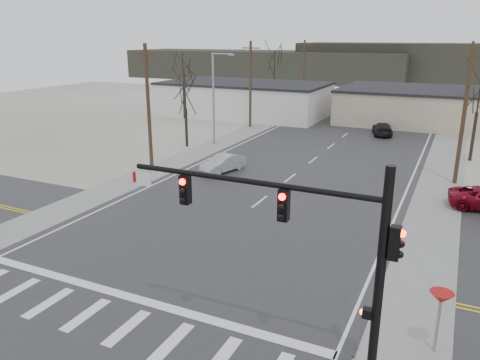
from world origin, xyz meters
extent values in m
plane|color=beige|center=(0.00, 0.00, 0.00)|extent=(140.00, 140.00, 0.00)
cube|color=#29292C|center=(0.00, 15.00, 0.02)|extent=(18.00, 110.00, 0.05)
cube|color=#29292C|center=(0.00, 0.00, 0.02)|extent=(90.00, 10.00, 0.04)
cube|color=gray|center=(-10.60, 20.00, 0.03)|extent=(3.00, 90.00, 0.06)
cube|color=gray|center=(10.60, 20.00, 0.03)|extent=(3.00, 90.00, 0.06)
cylinder|color=black|center=(9.80, -6.20, 3.60)|extent=(0.28, 0.28, 7.20)
cylinder|color=black|center=(5.60, -6.20, 6.20)|extent=(8.40, 0.18, 0.18)
cube|color=black|center=(6.80, -6.20, 5.60)|extent=(0.32, 0.30, 1.00)
cube|color=black|center=(3.30, -6.20, 5.60)|extent=(0.32, 0.30, 1.00)
sphere|color=#FF0C05|center=(6.80, -6.37, 5.92)|extent=(0.22, 0.22, 0.22)
sphere|color=#FF0C05|center=(3.30, -6.37, 5.92)|extent=(0.22, 0.22, 0.22)
cube|color=black|center=(10.10, -6.20, 5.00)|extent=(0.30, 0.30, 1.00)
cube|color=silver|center=(1.60, -6.20, 5.80)|extent=(0.60, 0.04, 0.60)
cube|color=black|center=(9.55, -6.20, 2.60)|extent=(0.30, 0.25, 0.30)
sphere|color=#FF5905|center=(9.40, -6.20, 2.60)|extent=(0.18, 0.18, 0.18)
cylinder|color=#A50C0C|center=(-10.20, 8.00, 0.35)|extent=(0.24, 0.24, 0.70)
sphere|color=#A50C0C|center=(-10.20, 8.00, 0.75)|extent=(0.24, 0.24, 0.24)
cylinder|color=gray|center=(11.50, -3.50, 1.05)|extent=(0.10, 0.10, 2.10)
cone|color=#A50C0C|center=(11.50, -3.50, 2.15)|extent=(0.80, 0.80, 0.40)
cube|color=silver|center=(-16.00, 40.00, 2.10)|extent=(22.00, 12.00, 4.20)
cube|color=black|center=(-16.00, 40.00, 4.35)|extent=(22.30, 12.30, 0.30)
cube|color=beige|center=(10.00, 44.00, 2.00)|extent=(26.00, 14.00, 4.00)
cube|color=black|center=(10.00, 44.00, 4.15)|extent=(26.30, 14.30, 0.30)
cylinder|color=#463420|center=(-11.50, 12.00, 5.00)|extent=(0.30, 0.30, 10.00)
cube|color=#463420|center=(-11.50, 12.00, 9.20)|extent=(2.20, 0.12, 0.12)
cube|color=#463420|center=(-11.50, 12.00, 8.50)|extent=(1.60, 0.12, 0.12)
cylinder|color=#463420|center=(-11.50, 32.00, 5.00)|extent=(0.30, 0.30, 10.00)
cube|color=#463420|center=(-11.50, 32.00, 9.20)|extent=(2.20, 0.12, 0.12)
cube|color=#463420|center=(-11.50, 32.00, 8.50)|extent=(1.60, 0.12, 0.12)
cylinder|color=#463420|center=(-11.50, 52.00, 5.00)|extent=(0.30, 0.30, 10.00)
cube|color=#463420|center=(-11.50, 52.00, 9.20)|extent=(2.20, 0.12, 0.12)
cube|color=#463420|center=(-11.50, 52.00, 8.50)|extent=(1.60, 0.12, 0.12)
cylinder|color=#463420|center=(11.50, 18.00, 5.00)|extent=(0.30, 0.30, 10.00)
cube|color=#463420|center=(11.50, 18.00, 9.20)|extent=(2.20, 0.12, 0.12)
cube|color=#463420|center=(11.50, 18.00, 8.50)|extent=(1.60, 0.12, 0.12)
cylinder|color=#463420|center=(11.50, 40.00, 5.00)|extent=(0.30, 0.30, 10.00)
cube|color=#463420|center=(11.50, 40.00, 9.20)|extent=(2.20, 0.12, 0.12)
cube|color=#463420|center=(11.50, 40.00, 8.50)|extent=(1.60, 0.12, 0.12)
cylinder|color=gray|center=(-11.00, 22.00, 4.50)|extent=(0.20, 0.20, 9.00)
cylinder|color=gray|center=(-10.00, 22.00, 8.90)|extent=(2.00, 0.12, 0.12)
cube|color=gray|center=(-9.00, 22.00, 8.85)|extent=(0.60, 0.25, 0.18)
cylinder|color=#31261E|center=(-13.00, 20.00, 1.88)|extent=(0.28, 0.28, 3.75)
cylinder|color=#31261E|center=(-13.00, 20.00, 5.25)|extent=(0.14, 0.14, 3.75)
cylinder|color=#31261E|center=(12.50, 26.00, 2.12)|extent=(0.28, 0.28, 4.25)
cylinder|color=#31261E|center=(12.50, 26.00, 5.95)|extent=(0.14, 0.14, 4.25)
cylinder|color=#31261E|center=(-14.00, 46.00, 2.25)|extent=(0.28, 0.28, 4.50)
cylinder|color=#31261E|center=(-14.00, 46.00, 6.30)|extent=(0.14, 0.14, 4.50)
cylinder|color=#31261E|center=(-22.00, 34.00, 2.25)|extent=(0.28, 0.28, 4.50)
cylinder|color=#31261E|center=(-22.00, 34.00, 6.30)|extent=(0.14, 0.14, 4.50)
cube|color=#333026|center=(-35.00, 92.00, 3.50)|extent=(70.00, 18.00, 7.00)
imported|color=#9C9FA6|center=(-5.51, 13.33, 0.73)|extent=(2.50, 4.37, 1.36)
imported|color=black|center=(3.64, 33.99, 0.73)|extent=(3.01, 5.01, 1.36)
imported|color=black|center=(0.63, 59.64, 0.65)|extent=(2.68, 3.83, 1.21)
camera|label=1|loc=(11.33, -18.81, 10.52)|focal=35.00mm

